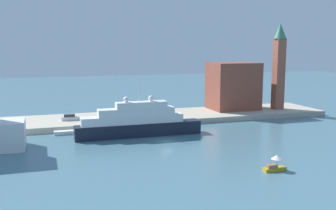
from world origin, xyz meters
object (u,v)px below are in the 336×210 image
at_px(large_yacht, 137,122).
at_px(harbor_building, 233,86).
at_px(parked_car, 70,118).
at_px(small_motorboat, 275,164).
at_px(bell_tower, 279,63).
at_px(work_barge, 67,132).
at_px(mooring_bollard, 161,118).
at_px(person_figure, 93,119).

xyz_separation_m(large_yacht, harbor_building, (35.31, 21.38, 5.33)).
bearing_deg(large_yacht, parked_car, 128.60).
bearing_deg(parked_car, small_motorboat, -58.63).
height_order(bell_tower, parked_car, bell_tower).
height_order(large_yacht, bell_tower, bell_tower).
bearing_deg(work_barge, mooring_bollard, 9.20).
bearing_deg(bell_tower, small_motorboat, -123.75).
bearing_deg(mooring_bollard, work_barge, -170.80).
relative_size(small_motorboat, harbor_building, 0.27).
bearing_deg(harbor_building, mooring_bollard, -158.68).
xyz_separation_m(work_barge, parked_car, (1.42, 10.31, 1.68)).
distance_m(small_motorboat, parked_car, 57.40).
distance_m(harbor_building, person_figure, 44.96).
relative_size(parked_car, person_figure, 2.71).
xyz_separation_m(harbor_building, person_figure, (-43.72, -8.33, -6.35)).
xyz_separation_m(large_yacht, parked_car, (-13.93, 17.45, -1.13)).
height_order(work_barge, mooring_bollard, mooring_bollard).
bearing_deg(large_yacht, person_figure, 122.82).
height_order(small_motorboat, person_figure, person_figure).
bearing_deg(parked_car, harbor_building, 4.56).
xyz_separation_m(large_yacht, person_figure, (-8.42, 13.05, -1.02)).
bearing_deg(work_barge, large_yacht, -24.94).
xyz_separation_m(small_motorboat, mooring_bollard, (-7.04, 42.62, 0.63)).
bearing_deg(harbor_building, large_yacht, -148.80).
bearing_deg(bell_tower, harbor_building, 162.46).
height_order(harbor_building, parked_car, harbor_building).
bearing_deg(harbor_building, person_figure, -169.22).
xyz_separation_m(bell_tower, parked_car, (-62.44, 0.24, -13.54)).
distance_m(large_yacht, bell_tower, 52.95).
bearing_deg(harbor_building, bell_tower, -17.54).
relative_size(large_yacht, parked_car, 6.35).
relative_size(bell_tower, parked_car, 5.68).
bearing_deg(large_yacht, mooring_bollard, 51.21).
distance_m(large_yacht, person_figure, 15.57).
distance_m(large_yacht, work_barge, 17.17).
relative_size(large_yacht, harbor_building, 2.05).
bearing_deg(mooring_bollard, harbor_building, 21.32).
distance_m(small_motorboat, person_figure, 50.83).
bearing_deg(person_figure, work_barge, -139.59).
xyz_separation_m(work_barge, bell_tower, (63.87, 10.06, 15.22)).
xyz_separation_m(parked_car, mooring_bollard, (22.83, -6.38, -0.33)).
relative_size(harbor_building, mooring_bollard, 20.69).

